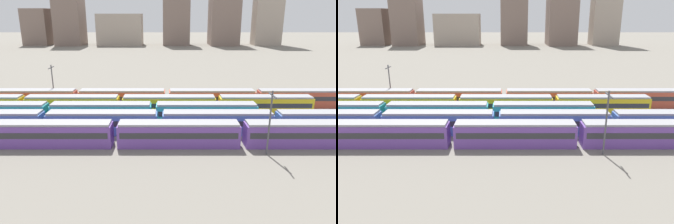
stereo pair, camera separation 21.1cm
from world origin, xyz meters
TOP-DOWN VIEW (x-y plane):
  - train_track_0 at (23.18, 0.00)m, footprint 74.70×3.06m
  - train_track_1 at (29.72, 5.20)m, footprint 74.70×3.06m
  - train_track_2 at (19.02, 10.40)m, footprint 55.80×3.06m
  - train_track_3 at (21.82, 15.60)m, footprint 74.70×3.06m
  - train_track_4 at (49.77, 20.80)m, footprint 112.50×3.06m
  - catenary_pole_0 at (44.99, -3.14)m, footprint 0.24×3.20m
  - catenary_pole_1 at (5.82, 23.77)m, footprint 0.24×3.20m
  - distant_building_0 at (-52.29, 162.82)m, footprint 15.41×13.57m
  - distant_building_1 at (-31.05, 162.82)m, footprint 16.12×19.37m
  - distant_building_2 at (0.56, 162.82)m, footprint 28.27×14.34m
  - distant_building_3 at (36.29, 162.82)m, footprint 16.69×14.93m
  - distant_building_4 at (66.32, 162.82)m, footprint 17.65×21.38m
  - distant_building_5 at (93.80, 162.82)m, footprint 16.66×12.73m

SIDE VIEW (x-z plane):
  - train_track_2 at x=19.02m, z-range 0.03..3.78m
  - train_track_0 at x=23.18m, z-range 0.03..3.78m
  - train_track_1 at x=29.72m, z-range 0.03..3.78m
  - train_track_3 at x=21.82m, z-range 0.03..3.78m
  - train_track_4 at x=49.77m, z-range 0.03..3.78m
  - catenary_pole_1 at x=5.82m, z-range 0.52..9.04m
  - catenary_pole_0 at x=44.99m, z-range 0.54..9.76m
  - distant_building_2 at x=0.56m, z-range 0.00..19.27m
  - distant_building_0 at x=-52.29m, z-range 0.00..22.38m
  - distant_building_4 at x=66.32m, z-range 0.00..35.77m
  - distant_building_3 at x=36.29m, z-range 0.00..38.77m
  - distant_building_1 at x=-31.05m, z-range 0.00..39.48m
  - distant_building_5 at x=93.80m, z-range 0.00..48.54m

